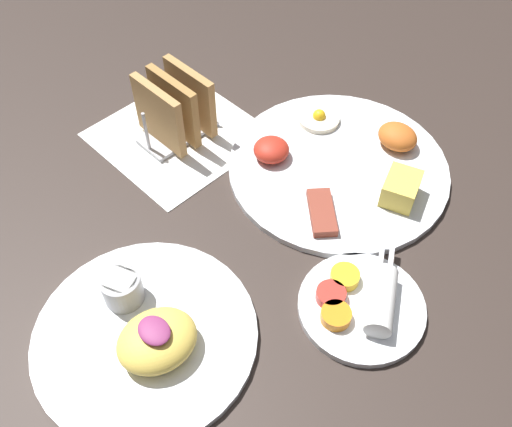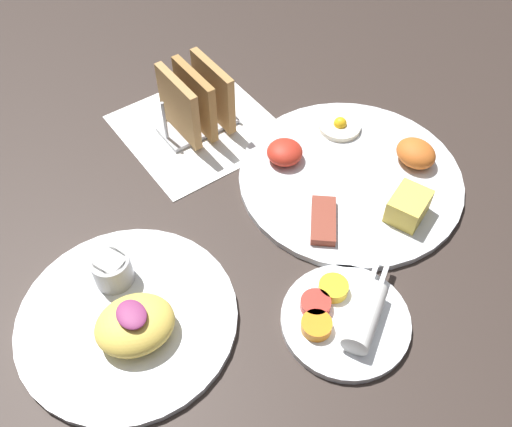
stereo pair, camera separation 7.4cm
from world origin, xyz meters
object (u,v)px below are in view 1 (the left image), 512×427
Objects in this scene: plate_foreground at (147,333)px; plate_breakfast at (342,165)px; plate_condiments at (362,304)px; toast_rack at (175,109)px.

plate_breakfast is at bearing 92.82° from plate_foreground.
plate_breakfast reaches higher than plate_condiments.
plate_condiments is at bearing -5.86° from toast_rack.
plate_breakfast is at bearing 28.57° from toast_rack.
plate_breakfast is 0.37m from plate_foreground.
plate_foreground is (0.02, -0.37, 0.00)m from plate_breakfast.
plate_condiments is 0.65× the size of plate_foreground.
plate_foreground reaches higher than plate_breakfast.
toast_rack is at bearing 174.14° from plate_condiments.
plate_foreground reaches higher than plate_condiments.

